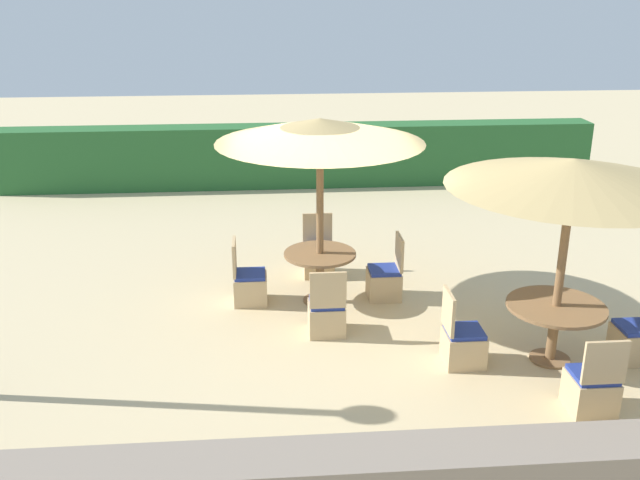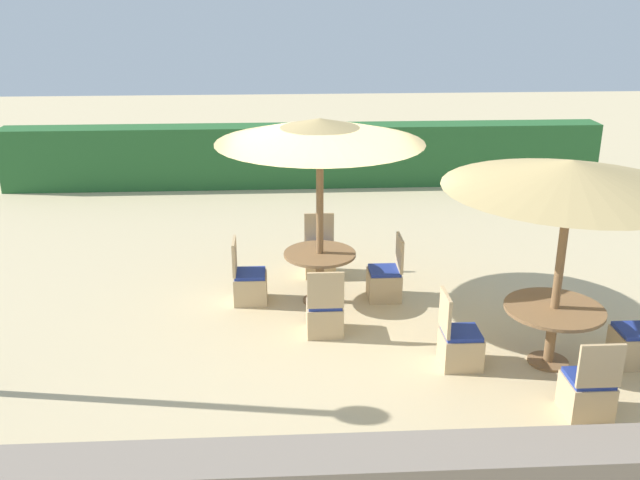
% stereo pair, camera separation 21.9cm
% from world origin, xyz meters
% --- Properties ---
extents(ground_plane, '(40.00, 40.00, 0.00)m').
position_xyz_m(ground_plane, '(0.00, 0.00, 0.00)').
color(ground_plane, '#D1BA8C').
extents(hedge_row, '(13.00, 0.70, 1.34)m').
position_xyz_m(hedge_row, '(0.00, 6.64, 0.67)').
color(hedge_row, '#28602D').
rests_on(hedge_row, ground_plane).
extents(stone_border, '(10.00, 0.56, 0.54)m').
position_xyz_m(stone_border, '(0.00, -3.67, 0.27)').
color(stone_border, gray).
rests_on(stone_border, ground_plane).
extents(parasol_front_right, '(2.80, 2.80, 2.49)m').
position_xyz_m(parasol_front_right, '(2.63, -1.36, 2.32)').
color(parasol_front_right, olive).
rests_on(parasol_front_right, ground_plane).
extents(round_table_front_right, '(1.16, 1.16, 0.73)m').
position_xyz_m(round_table_front_right, '(2.63, -1.36, 0.59)').
color(round_table_front_right, olive).
rests_on(round_table_front_right, ground_plane).
extents(patio_chair_front_right_west, '(0.46, 0.46, 0.93)m').
position_xyz_m(patio_chair_front_right_west, '(1.54, -1.35, 0.26)').
color(patio_chair_front_right_west, tan).
rests_on(patio_chair_front_right_west, ground_plane).
extents(patio_chair_front_right_east, '(0.46, 0.46, 0.93)m').
position_xyz_m(patio_chair_front_right_east, '(3.64, -1.42, 0.26)').
color(patio_chair_front_right_east, tan).
rests_on(patio_chair_front_right_east, ground_plane).
extents(patio_chair_front_right_south, '(0.46, 0.46, 0.93)m').
position_xyz_m(patio_chair_front_right_south, '(2.63, -2.45, 0.26)').
color(patio_chair_front_right_south, tan).
rests_on(patio_chair_front_right_south, ground_plane).
extents(parasol_center, '(2.78, 2.78, 2.62)m').
position_xyz_m(parasol_center, '(-0.01, 0.52, 2.45)').
color(parasol_center, olive).
rests_on(parasol_center, ground_plane).
extents(round_table_center, '(1.01, 1.01, 0.74)m').
position_xyz_m(round_table_center, '(-0.01, 0.52, 0.57)').
color(round_table_center, olive).
rests_on(round_table_center, ground_plane).
extents(patio_chair_center_west, '(0.46, 0.46, 0.93)m').
position_xyz_m(patio_chair_center_west, '(-1.01, 0.58, 0.26)').
color(patio_chair_center_west, tan).
rests_on(patio_chair_center_west, ground_plane).
extents(patio_chair_center_south, '(0.46, 0.46, 0.93)m').
position_xyz_m(patio_chair_center_south, '(-0.00, -0.45, 0.26)').
color(patio_chair_center_south, tan).
rests_on(patio_chair_center_south, ground_plane).
extents(patio_chair_center_east, '(0.46, 0.46, 0.93)m').
position_xyz_m(patio_chair_center_east, '(0.94, 0.58, 0.26)').
color(patio_chair_center_east, tan).
rests_on(patio_chair_center_east, ground_plane).
extents(patio_chair_center_north, '(0.46, 0.46, 0.93)m').
position_xyz_m(patio_chair_center_north, '(0.05, 1.53, 0.26)').
color(patio_chair_center_north, tan).
rests_on(patio_chair_center_north, ground_plane).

